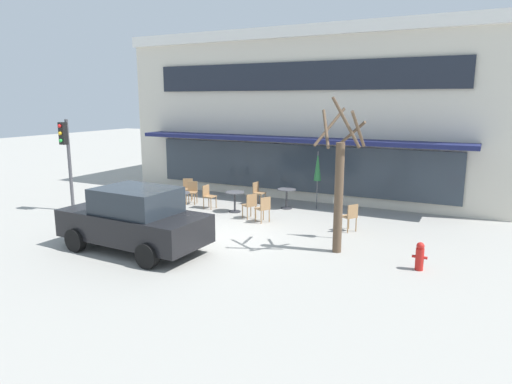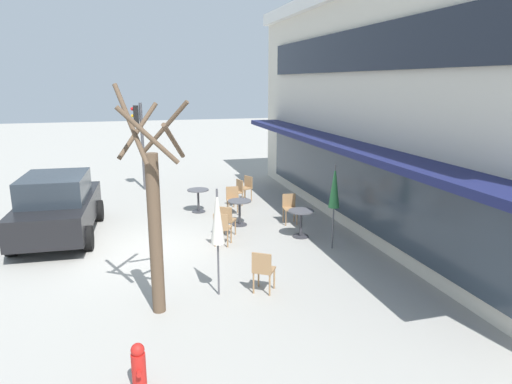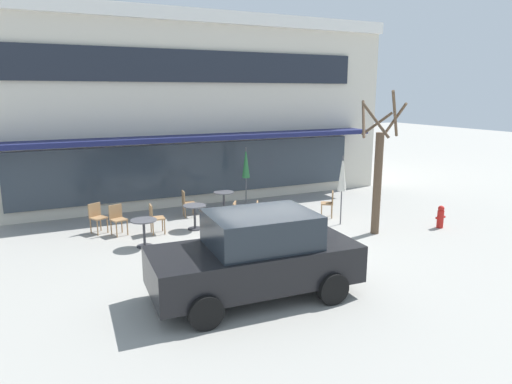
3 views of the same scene
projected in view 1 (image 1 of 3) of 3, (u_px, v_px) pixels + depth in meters
The scene contains 18 objects.
ground_plane at pixel (218, 238), 13.77m from camera, with size 80.00×80.00×0.00m, color #9E9B93.
building_facade at pixel (326, 113), 21.80m from camera, with size 16.09×9.10×6.95m.
cafe_table_near_wall at pixel (180, 199), 16.73m from camera, with size 0.70×0.70×0.76m.
cafe_table_streetside at pixel (287, 195), 17.37m from camera, with size 0.70×0.70×0.76m.
cafe_table_by_tree at pixel (235, 198), 16.82m from camera, with size 0.70×0.70×0.76m.
patio_umbrella_green_folded at pixel (338, 185), 13.39m from camera, with size 0.28×0.28×2.20m.
patio_umbrella_cream_folded at pixel (318, 167), 17.09m from camera, with size 0.28×0.28×2.20m.
cafe_chair_0 at pixel (250, 204), 15.87m from camera, with size 0.55×0.55×0.89m.
cafe_chair_1 at pixel (192, 191), 18.19m from camera, with size 0.51×0.51×0.89m.
cafe_chair_2 at pixel (264, 207), 15.37m from camera, with size 0.54×0.54×0.89m.
cafe_chair_3 at pixel (188, 188), 18.82m from camera, with size 0.54×0.54×0.89m.
cafe_chair_4 at pixel (208, 195), 17.41m from camera, with size 0.42×0.42×0.89m.
cafe_chair_5 at pixel (350, 215), 14.31m from camera, with size 0.55×0.55×0.89m.
cafe_chair_6 at pixel (258, 191), 18.05m from camera, with size 0.44×0.44×0.89m.
parked_sedan at pixel (134, 219), 12.48m from camera, with size 4.28×2.17×1.76m.
street_tree at pixel (339, 185), 12.12m from camera, with size 1.33×1.31×4.17m.
traffic_light_pole at pixel (66, 150), 16.59m from camera, with size 0.26×0.43×3.40m.
fire_hydrant at pixel (420, 256), 11.09m from camera, with size 0.36×0.20×0.71m.
Camera 1 is at (6.98, -11.29, 4.09)m, focal length 32.00 mm.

